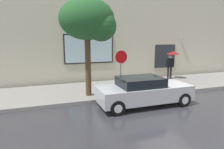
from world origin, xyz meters
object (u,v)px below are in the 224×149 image
Objects in this scene: parked_car at (143,91)px; stop_sign at (121,63)px; pedestrian_with_umbrella at (172,57)px; street_tree at (90,21)px; fire_hydrant at (161,82)px.

stop_sign reaches higher than parked_car.
parked_car is at bearing -137.59° from pedestrian_with_umbrella.
pedestrian_with_umbrella is 7.18m from street_tree.
parked_car is 1.83× the size of stop_sign.
parked_car is 6.09m from pedestrian_with_umbrella.
street_tree is at bearing -178.73° from fire_hydrant.
stop_sign is (-4.94, -2.49, 0.11)m from pedestrian_with_umbrella.
street_tree is (-2.05, 1.89, 3.26)m from parked_car.
pedestrian_with_umbrella is (4.43, 4.05, 1.05)m from parked_car.
pedestrian_with_umbrella is at bearing 42.94° from fire_hydrant.
parked_car is 2.00m from stop_sign.
stop_sign is at bearing -153.26° from pedestrian_with_umbrella.
stop_sign is at bearing -171.06° from fire_hydrant.
pedestrian_with_umbrella is 0.41× the size of street_tree.
pedestrian_with_umbrella reaches higher than parked_car.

